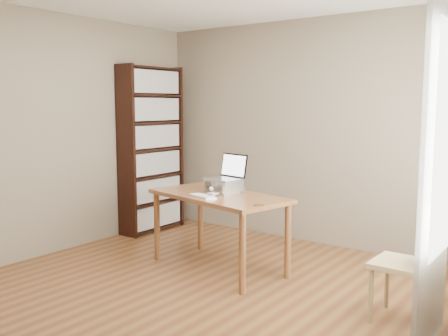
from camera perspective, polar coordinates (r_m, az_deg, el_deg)
room at (r=4.03m, az=-4.80°, el=2.75°), size 4.04×4.54×2.64m
bookshelf at (r=6.44m, az=-8.27°, el=2.13°), size 0.30×0.90×2.10m
desk at (r=4.89m, az=-0.63°, el=-4.11°), size 1.52×0.98×0.75m
laptop_stand at (r=4.92m, az=-0.07°, el=-1.91°), size 0.32×0.25×0.13m
laptop at (r=4.95m, az=0.35°, el=-0.55°), size 0.39×0.36×0.25m
keyboard at (r=4.71m, az=-2.50°, el=-3.23°), size 0.32×0.20×0.02m
coaster at (r=4.34m, az=4.02°, el=-4.25°), size 0.10×0.10×0.01m
cat at (r=4.93m, az=0.36°, el=-2.14°), size 0.24×0.47×0.14m
chair at (r=3.97m, az=20.69°, el=-9.63°), size 0.42×0.42×0.92m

